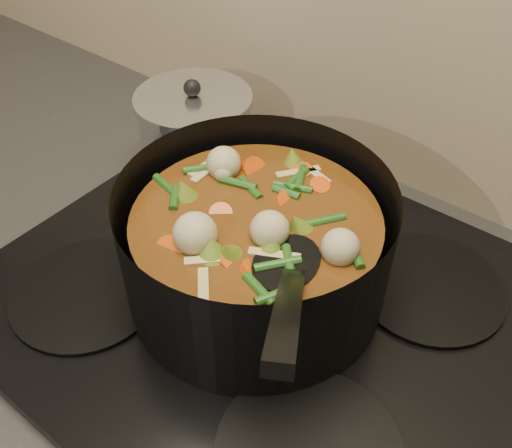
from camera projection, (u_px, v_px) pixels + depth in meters
The scene contains 3 objects.
stovetop at pixel (259, 296), 0.69m from camera, with size 0.62×0.54×0.03m.
stockpot at pixel (256, 247), 0.64m from camera, with size 0.38×0.40×0.22m.
saucepan at pixel (196, 130), 0.84m from camera, with size 0.17×0.17×0.14m.
Camera 1 is at (0.27, 1.57, 1.45)m, focal length 40.00 mm.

